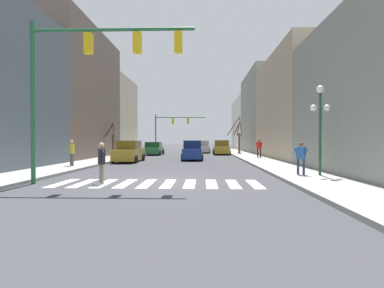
# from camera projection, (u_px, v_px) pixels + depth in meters

# --- Properties ---
(ground_plane) EXTENTS (240.00, 240.00, 0.00)m
(ground_plane) POSITION_uv_depth(u_px,v_px,m) (161.00, 181.00, 13.43)
(ground_plane) COLOR #38383D
(sidewalk_left) EXTENTS (2.89, 90.00, 0.15)m
(sidewalk_left) POSITION_uv_depth(u_px,v_px,m) (11.00, 178.00, 13.67)
(sidewalk_left) COLOR gray
(sidewalk_left) RESTS_ON ground_plane
(sidewalk_right) EXTENTS (2.89, 90.00, 0.15)m
(sidewalk_right) POSITION_uv_depth(u_px,v_px,m) (316.00, 180.00, 13.18)
(sidewalk_right) COLOR gray
(sidewalk_right) RESTS_ON ground_plane
(building_row_left) EXTENTS (6.00, 39.16, 12.74)m
(building_row_left) POSITION_uv_depth(u_px,v_px,m) (60.00, 99.00, 27.68)
(building_row_left) COLOR #515B66
(building_row_left) RESTS_ON ground_plane
(building_row_right) EXTENTS (6.00, 59.25, 11.42)m
(building_row_right) POSITION_uv_depth(u_px,v_px,m) (277.00, 115.00, 37.68)
(building_row_right) COLOR gray
(building_row_right) RESTS_ON ground_plane
(crosswalk_stripes) EXTENTS (8.55, 2.60, 0.01)m
(crosswalk_stripes) POSITION_uv_depth(u_px,v_px,m) (158.00, 184.00, 12.53)
(crosswalk_stripes) COLOR white
(crosswalk_stripes) RESTS_ON ground_plane
(traffic_signal_near) EXTENTS (6.83, 0.28, 6.76)m
(traffic_signal_near) POSITION_uv_depth(u_px,v_px,m) (91.00, 63.00, 12.31)
(traffic_signal_near) COLOR #236038
(traffic_signal_near) RESTS_ON ground_plane
(traffic_signal_far) EXTENTS (7.55, 0.28, 5.65)m
(traffic_signal_far) POSITION_uv_depth(u_px,v_px,m) (171.00, 125.00, 44.74)
(traffic_signal_far) COLOR #236038
(traffic_signal_far) RESTS_ON ground_plane
(street_lamp_right_corner) EXTENTS (0.95, 0.36, 4.28)m
(street_lamp_right_corner) POSITION_uv_depth(u_px,v_px,m) (320.00, 112.00, 14.23)
(street_lamp_right_corner) COLOR #1E4C2D
(street_lamp_right_corner) RESTS_ON sidewalk_right
(car_parked_right_mid) EXTENTS (2.19, 4.84, 1.75)m
(car_parked_right_mid) POSITION_uv_depth(u_px,v_px,m) (202.00, 147.00, 43.07)
(car_parked_right_mid) COLOR silver
(car_parked_right_mid) RESTS_ON ground_plane
(car_parked_left_far) EXTENTS (1.96, 4.78, 1.80)m
(car_parked_left_far) POSITION_uv_depth(u_px,v_px,m) (193.00, 151.00, 27.75)
(car_parked_left_far) COLOR navy
(car_parked_left_far) RESTS_ON ground_plane
(car_parked_left_near) EXTENTS (2.01, 4.68, 1.79)m
(car_parked_left_near) POSITION_uv_depth(u_px,v_px,m) (129.00, 152.00, 25.09)
(car_parked_left_near) COLOR #A38423
(car_parked_left_near) RESTS_ON ground_plane
(car_driving_toward_lane) EXTENTS (2.11, 4.71, 1.82)m
(car_driving_toward_lane) POSITION_uv_depth(u_px,v_px,m) (221.00, 148.00, 37.94)
(car_driving_toward_lane) COLOR #A38423
(car_driving_toward_lane) RESTS_ON ground_plane
(car_parked_right_far) EXTENTS (2.20, 4.66, 1.61)m
(car_parked_right_far) POSITION_uv_depth(u_px,v_px,m) (154.00, 149.00, 37.10)
(car_parked_right_far) COLOR #236B38
(car_parked_right_far) RESTS_ON ground_plane
(pedestrian_waiting_at_curb) EXTENTS (0.60, 0.48, 1.60)m
(pedestrian_waiting_at_curb) POSITION_uv_depth(u_px,v_px,m) (301.00, 155.00, 14.51)
(pedestrian_waiting_at_curb) COLOR #282D47
(pedestrian_waiting_at_curb) RESTS_ON sidewalk_right
(pedestrian_near_right_corner) EXTENTS (0.45, 0.68, 1.73)m
(pedestrian_near_right_corner) POSITION_uv_depth(u_px,v_px,m) (102.00, 159.00, 12.49)
(pedestrian_near_right_corner) COLOR #7A705B
(pedestrian_near_right_corner) RESTS_ON ground_plane
(pedestrian_crossing_street) EXTENTS (0.58, 0.56, 1.68)m
(pedestrian_crossing_street) POSITION_uv_depth(u_px,v_px,m) (72.00, 151.00, 19.60)
(pedestrian_crossing_street) COLOR #4C4C51
(pedestrian_crossing_street) RESTS_ON sidewalk_left
(pedestrian_on_right_sidewalk) EXTENTS (0.64, 0.57, 1.79)m
(pedestrian_on_right_sidewalk) POSITION_uv_depth(u_px,v_px,m) (259.00, 147.00, 28.95)
(pedestrian_on_right_sidewalk) COLOR black
(pedestrian_on_right_sidewalk) RESTS_ON sidewalk_right
(street_tree_left_mid) EXTENTS (1.36, 1.32, 3.49)m
(street_tree_left_mid) POSITION_uv_depth(u_px,v_px,m) (112.00, 140.00, 30.82)
(street_tree_left_mid) COLOR #473828
(street_tree_left_mid) RESTS_ON sidewalk_left
(street_tree_right_near) EXTENTS (2.04, 1.42, 4.77)m
(street_tree_right_near) POSITION_uv_depth(u_px,v_px,m) (238.00, 137.00, 39.14)
(street_tree_right_near) COLOR brown
(street_tree_right_near) RESTS_ON sidewalk_right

